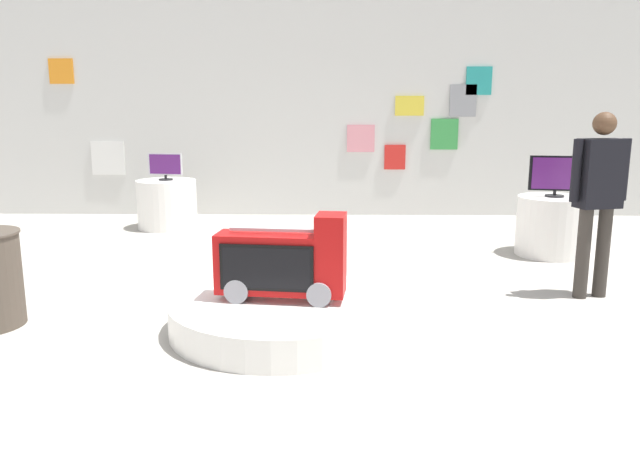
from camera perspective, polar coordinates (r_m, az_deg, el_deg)
name	(u,v)px	position (r m, az deg, el deg)	size (l,w,h in m)	color
ground_plane	(260,305)	(5.41, -5.61, -6.88)	(30.00, 30.00, 0.00)	#B2ADA3
back_wall_display	(292,109)	(9.76, -2.62, 11.33)	(12.52, 0.13, 3.36)	silver
main_display_pedestal	(282,314)	(4.80, -3.61, -7.73)	(1.73, 1.73, 0.24)	white
novelty_firetruck_tv	(283,264)	(4.68, -3.46, -3.14)	(1.01, 0.44, 0.67)	gray
display_pedestal_left_rear	(552,226)	(7.61, 20.86, 0.45)	(0.81, 0.81, 0.69)	white
tv_on_left_rear	(556,175)	(7.52, 21.20, 4.89)	(0.59, 0.21, 0.47)	black
display_pedestal_center_rear	(167,204)	(9.00, -14.10, 2.46)	(0.84, 0.84, 0.69)	white
tv_on_center_rear	(165,166)	(8.93, -14.27, 5.93)	(0.50, 0.20, 0.38)	black
shopper_browsing_near_truck	(598,191)	(5.94, 24.57, 3.40)	(0.55, 0.28, 1.66)	#38332D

